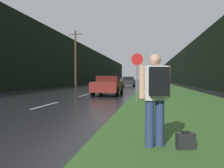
% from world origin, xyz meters
% --- Properties ---
extents(grass_verge, '(6.00, 240.00, 0.02)m').
position_xyz_m(grass_verge, '(6.65, 40.00, 0.01)').
color(grass_verge, '#386028').
rests_on(grass_verge, ground_plane).
extents(lane_stripe_b, '(0.12, 3.00, 0.01)m').
position_xyz_m(lane_stripe_b, '(0.00, 7.89, 0.00)').
color(lane_stripe_b, silver).
rests_on(lane_stripe_b, ground_plane).
extents(lane_stripe_c, '(0.12, 3.00, 0.01)m').
position_xyz_m(lane_stripe_c, '(0.00, 14.89, 0.00)').
color(lane_stripe_c, silver).
rests_on(lane_stripe_c, ground_plane).
extents(lane_stripe_d, '(0.12, 3.00, 0.01)m').
position_xyz_m(lane_stripe_d, '(0.00, 21.89, 0.00)').
color(lane_stripe_d, silver).
rests_on(lane_stripe_d, ground_plane).
extents(lane_stripe_e, '(0.12, 3.00, 0.01)m').
position_xyz_m(lane_stripe_e, '(0.00, 28.89, 0.00)').
color(lane_stripe_e, silver).
rests_on(lane_stripe_e, ground_plane).
extents(treeline_far_side, '(2.00, 140.00, 8.38)m').
position_xyz_m(treeline_far_side, '(-9.65, 50.00, 4.19)').
color(treeline_far_side, black).
rests_on(treeline_far_side, ground_plane).
extents(treeline_near_side, '(2.00, 140.00, 7.08)m').
position_xyz_m(treeline_near_side, '(12.65, 50.00, 3.54)').
color(treeline_near_side, black).
rests_on(treeline_near_side, ground_plane).
extents(utility_pole_far, '(1.80, 0.24, 7.89)m').
position_xyz_m(utility_pole_far, '(-5.15, 29.02, 4.08)').
color(utility_pole_far, '#4C3823').
rests_on(utility_pole_far, ground_plane).
extents(stop_sign, '(0.64, 0.07, 2.66)m').
position_xyz_m(stop_sign, '(4.25, 10.26, 1.62)').
color(stop_sign, slate).
rests_on(stop_sign, ground_plane).
extents(hitchhiker_with_backpack, '(0.58, 0.51, 1.76)m').
position_xyz_m(hitchhiker_with_backpack, '(4.98, 1.64, 1.01)').
color(hitchhiker_with_backpack, navy).
rests_on(hitchhiker_with_backpack, ground_plane).
extents(suitcase, '(0.37, 0.24, 0.34)m').
position_xyz_m(suitcase, '(5.52, 1.59, 0.16)').
color(suitcase, '#232326').
rests_on(suitcase, ground_plane).
extents(car_passing_near, '(1.96, 4.49, 1.47)m').
position_xyz_m(car_passing_near, '(1.82, 15.05, 0.76)').
color(car_passing_near, maroon).
rests_on(car_passing_near, ground_plane).
extents(car_passing_far, '(1.92, 4.13, 1.53)m').
position_xyz_m(car_passing_far, '(1.82, 33.74, 0.76)').
color(car_passing_far, black).
rests_on(car_passing_far, ground_plane).
extents(car_oncoming, '(1.83, 4.17, 1.34)m').
position_xyz_m(car_oncoming, '(-1.82, 55.86, 0.69)').
color(car_oncoming, '#4C514C').
rests_on(car_oncoming, ground_plane).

